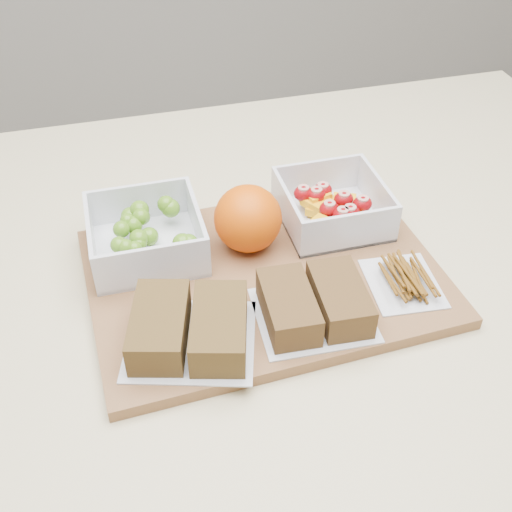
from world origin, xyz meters
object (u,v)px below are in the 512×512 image
at_px(grape_container, 147,234).
at_px(cutting_board, 264,277).
at_px(fruit_container, 332,208).
at_px(pretzel_bag, 404,277).
at_px(orange, 248,219).
at_px(sandwich_bag_center, 314,303).
at_px(sandwich_bag_left, 190,328).

bearing_deg(grape_container, cutting_board, -31.53).
distance_m(fruit_container, pretzel_bag, 0.15).
relative_size(fruit_container, orange, 1.54).
bearing_deg(orange, sandwich_bag_center, -74.31).
bearing_deg(sandwich_bag_left, cutting_board, 39.07).
relative_size(grape_container, orange, 1.60).
height_order(sandwich_bag_left, pretzel_bag, sandwich_bag_left).
bearing_deg(orange, cutting_board, -83.75).
height_order(grape_container, pretzel_bag, grape_container).
height_order(cutting_board, orange, orange).
bearing_deg(fruit_container, orange, -169.94).
distance_m(cutting_board, grape_container, 0.16).
xyz_separation_m(grape_container, pretzel_bag, (0.28, -0.14, -0.01)).
bearing_deg(orange, sandwich_bag_left, -125.39).
bearing_deg(sandwich_bag_center, sandwich_bag_left, -179.27).
relative_size(sandwich_bag_center, pretzel_bag, 1.26).
bearing_deg(sandwich_bag_left, pretzel_bag, 5.20).
distance_m(sandwich_bag_left, sandwich_bag_center, 0.14).
height_order(sandwich_bag_left, sandwich_bag_center, sandwich_bag_left).
height_order(grape_container, orange, orange).
height_order(fruit_container, sandwich_bag_left, fruit_container).
height_order(orange, pretzel_bag, orange).
distance_m(orange, sandwich_bag_left, 0.18).
height_order(grape_container, sandwich_bag_left, grape_container).
distance_m(grape_container, sandwich_bag_left, 0.17).
bearing_deg(sandwich_bag_center, orange, 105.69).
bearing_deg(pretzel_bag, fruit_container, 105.68).
bearing_deg(cutting_board, sandwich_bag_center, -71.12).
height_order(grape_container, fruit_container, grape_container).
relative_size(sandwich_bag_left, sandwich_bag_center, 1.25).
bearing_deg(cutting_board, sandwich_bag_left, -143.45).
distance_m(grape_container, orange, 0.13).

